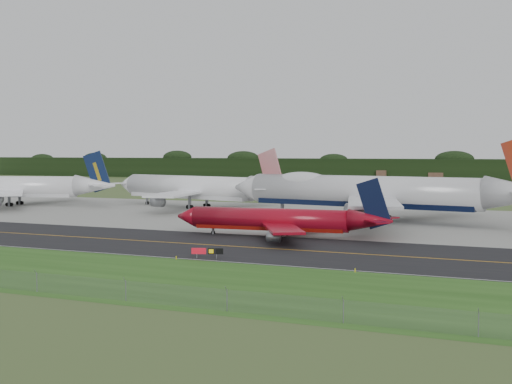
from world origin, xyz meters
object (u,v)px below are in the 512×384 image
(jet_navy_gold, at_px, (14,187))
(jet_star_tail, at_px, (198,188))
(taxiway_sign, at_px, (207,251))
(jet_ba_747, at_px, (373,192))
(jet_red_737, at_px, (281,220))

(jet_navy_gold, distance_m, jet_star_tail, 56.08)
(taxiway_sign, bearing_deg, jet_navy_gold, 145.65)
(jet_star_tail, bearing_deg, jet_ba_747, -17.34)
(jet_ba_747, height_order, jet_star_tail, jet_ba_747)
(jet_ba_747, bearing_deg, jet_red_737, -102.10)
(jet_red_737, relative_size, jet_navy_gold, 0.68)
(jet_navy_gold, bearing_deg, jet_star_tail, 13.55)
(jet_ba_747, xyz_separation_m, jet_navy_gold, (-109.28, 3.96, -1.31))
(jet_star_tail, bearing_deg, jet_navy_gold, -166.45)
(jet_red_737, distance_m, jet_star_tail, 71.10)
(jet_red_737, relative_size, jet_star_tail, 0.66)
(jet_red_737, distance_m, taxiway_sign, 29.36)
(jet_ba_747, distance_m, jet_star_tail, 57.39)
(jet_star_tail, distance_m, taxiway_sign, 95.16)
(jet_navy_gold, xyz_separation_m, jet_star_tail, (54.52, 13.14, 0.28))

